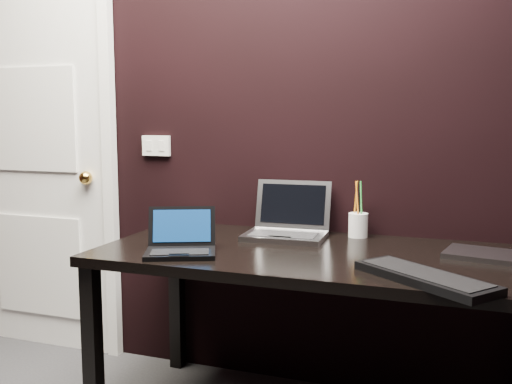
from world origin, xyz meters
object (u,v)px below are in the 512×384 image
(desk_phone, at_px, (180,220))
(netbook, at_px, (181,245))
(ext_keyboard, at_px, (424,277))
(mobile_phone, at_px, (170,228))
(desk, at_px, (316,271))
(silver_laptop, at_px, (287,227))
(door, at_px, (37,158))
(pen_cup, at_px, (358,224))
(closed_laptop, at_px, (487,255))

(desk_phone, bearing_deg, netbook, -62.16)
(ext_keyboard, bearing_deg, mobile_phone, 161.95)
(ext_keyboard, bearing_deg, desk, 145.11)
(netbook, bearing_deg, silver_laptop, 56.17)
(door, height_order, desk, door)
(door, bearing_deg, mobile_phone, -17.79)
(silver_laptop, distance_m, pen_cup, 0.31)
(mobile_phone, relative_size, pen_cup, 0.39)
(netbook, xyz_separation_m, closed_laptop, (1.10, 0.33, -0.02))
(netbook, bearing_deg, mobile_phone, 125.14)
(netbook, distance_m, ext_keyboard, 0.91)
(desk_phone, relative_size, mobile_phone, 2.18)
(desk, relative_size, mobile_phone, 17.88)
(silver_laptop, bearing_deg, door, 173.97)
(desk_phone, height_order, pen_cup, pen_cup)
(ext_keyboard, height_order, pen_cup, pen_cup)
(silver_laptop, xyz_separation_m, desk_phone, (-0.54, 0.04, -0.01))
(door, bearing_deg, silver_laptop, -6.03)
(ext_keyboard, bearing_deg, closed_laptop, 64.07)
(desk, relative_size, netbook, 5.10)
(closed_laptop, relative_size, mobile_phone, 3.42)
(door, relative_size, desk, 1.26)
(mobile_phone, bearing_deg, desk, -5.30)
(door, xyz_separation_m, ext_keyboard, (2.07, -0.67, -0.29))
(ext_keyboard, distance_m, mobile_phone, 1.15)
(mobile_phone, bearing_deg, pen_cup, 18.61)
(pen_cup, bearing_deg, closed_laptop, -22.40)
(desk, distance_m, desk_phone, 0.78)
(door, height_order, silver_laptop, door)
(netbook, xyz_separation_m, mobile_phone, (-0.20, 0.28, 0.00))
(desk, bearing_deg, silver_laptop, 130.08)
(silver_laptop, xyz_separation_m, mobile_phone, (-0.49, -0.16, -0.01))
(ext_keyboard, height_order, closed_laptop, ext_keyboard)
(desk, distance_m, closed_laptop, 0.64)
(pen_cup, bearing_deg, door, 178.38)
(desk, relative_size, closed_laptop, 5.23)
(mobile_phone, bearing_deg, netbook, -54.86)
(desk, bearing_deg, pen_cup, 71.94)
(desk, height_order, ext_keyboard, ext_keyboard)
(netbook, height_order, mobile_phone, netbook)
(pen_cup, bearing_deg, desk, -108.06)
(door, distance_m, pen_cup, 1.77)
(silver_laptop, relative_size, pen_cup, 1.44)
(door, distance_m, silver_laptop, 1.49)
(closed_laptop, bearing_deg, desk, -169.69)
(pen_cup, bearing_deg, netbook, -137.18)
(netbook, bearing_deg, pen_cup, 42.82)
(door, xyz_separation_m, mobile_phone, (0.97, -0.31, -0.27))
(mobile_phone, height_order, pen_cup, pen_cup)
(netbook, height_order, closed_laptop, netbook)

